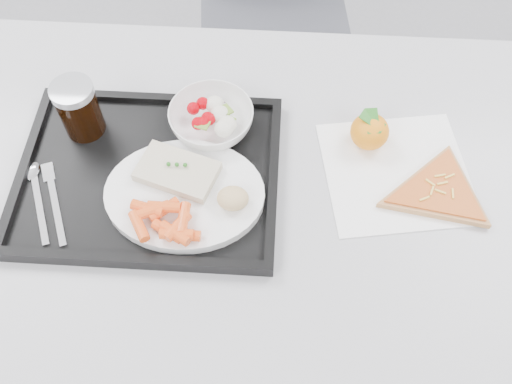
{
  "coord_description": "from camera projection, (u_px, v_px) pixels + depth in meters",
  "views": [
    {
      "loc": [
        0.03,
        -0.23,
        1.59
      ],
      "look_at": [
        -0.0,
        0.28,
        0.77
      ],
      "focal_mm": 40.0,
      "sensor_mm": 36.0,
      "label": 1
    }
  ],
  "objects": [
    {
      "name": "napkin",
      "position": [
        396.0,
        172.0,
        1.01
      ],
      "size": [
        0.29,
        0.28,
        0.0
      ],
      "color": "white",
      "rests_on": "table"
    },
    {
      "name": "bread_roll",
      "position": [
        233.0,
        198.0,
        0.92
      ],
      "size": [
        0.07,
        0.06,
        0.03
      ],
      "color": "#D8BF85",
      "rests_on": "dinner_plate"
    },
    {
      "name": "room",
      "position": [
        228.0,
        1.0,
        0.28
      ],
      "size": [
        6.04,
        7.04,
        2.84
      ],
      "color": "gray",
      "rests_on": "ground"
    },
    {
      "name": "carrot_pile",
      "position": [
        166.0,
        222.0,
        0.9
      ],
      "size": [
        0.12,
        0.09,
        0.03
      ],
      "color": "#F7591F",
      "rests_on": "dinner_plate"
    },
    {
      "name": "tray",
      "position": [
        149.0,
        175.0,
        1.0
      ],
      "size": [
        0.45,
        0.35,
        0.03
      ],
      "color": "black",
      "rests_on": "table"
    },
    {
      "name": "salad_contents",
      "position": [
        214.0,
        117.0,
        1.01
      ],
      "size": [
        0.09,
        0.09,
        0.03
      ],
      "color": "#AD0009",
      "rests_on": "salad_bowl"
    },
    {
      "name": "pizza_slice",
      "position": [
        438.0,
        192.0,
        0.98
      ],
      "size": [
        0.28,
        0.28,
        0.02
      ],
      "color": "tan",
      "rests_on": "napkin"
    },
    {
      "name": "salad_bowl",
      "position": [
        212.0,
        119.0,
        1.02
      ],
      "size": [
        0.15,
        0.15,
        0.05
      ],
      "color": "white",
      "rests_on": "tray"
    },
    {
      "name": "cola_glass",
      "position": [
        78.0,
        108.0,
        1.0
      ],
      "size": [
        0.07,
        0.07,
        0.11
      ],
      "color": "black",
      "rests_on": "tray"
    },
    {
      "name": "dinner_plate",
      "position": [
        185.0,
        194.0,
        0.96
      ],
      "size": [
        0.27,
        0.27,
        0.02
      ],
      "color": "white",
      "rests_on": "tray"
    },
    {
      "name": "cutlery",
      "position": [
        43.0,
        192.0,
        0.97
      ],
      "size": [
        0.11,
        0.17,
        0.01
      ],
      "color": "silver",
      "rests_on": "tray"
    },
    {
      "name": "fish_fillet",
      "position": [
        177.0,
        171.0,
        0.96
      ],
      "size": [
        0.15,
        0.12,
        0.03
      ],
      "color": "beige",
      "rests_on": "dinner_plate"
    },
    {
      "name": "table",
      "position": [
        258.0,
        210.0,
        1.05
      ],
      "size": [
        1.2,
        0.8,
        0.75
      ],
      "color": "silver",
      "rests_on": "ground"
    },
    {
      "name": "tangerine",
      "position": [
        370.0,
        131.0,
        1.01
      ],
      "size": [
        0.09,
        0.09,
        0.07
      ],
      "color": "orange",
      "rests_on": "napkin"
    }
  ]
}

